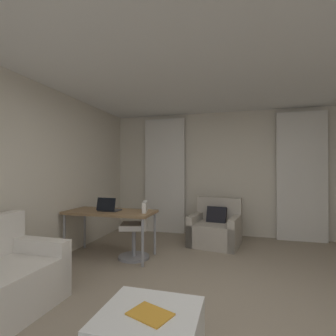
% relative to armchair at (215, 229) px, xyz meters
% --- Properties ---
extents(ground_plane, '(12.00, 12.00, 0.00)m').
position_rel_armchair_xyz_m(ground_plane, '(0.21, -2.23, -0.28)').
color(ground_plane, gray).
extents(wall_window, '(5.12, 0.06, 2.60)m').
position_rel_armchair_xyz_m(wall_window, '(0.21, 0.80, 1.02)').
color(wall_window, beige).
rests_on(wall_window, ground).
extents(wall_left, '(0.06, 6.12, 2.60)m').
position_rel_armchair_xyz_m(wall_left, '(-2.32, -2.23, 1.02)').
color(wall_left, beige).
rests_on(wall_left, ground).
extents(ceiling, '(5.12, 6.12, 0.06)m').
position_rel_armchair_xyz_m(ceiling, '(0.21, -2.23, 2.35)').
color(ceiling, white).
rests_on(ceiling, wall_left).
extents(curtain_left_panel, '(0.90, 0.06, 2.50)m').
position_rel_armchair_xyz_m(curtain_left_panel, '(-1.17, 0.67, 0.97)').
color(curtain_left_panel, silver).
rests_on(curtain_left_panel, ground).
extents(curtain_right_panel, '(0.90, 0.06, 2.50)m').
position_rel_armchair_xyz_m(curtain_right_panel, '(1.58, 0.67, 0.97)').
color(curtain_right_panel, silver).
rests_on(curtain_right_panel, ground).
extents(armchair, '(0.97, 0.92, 0.84)m').
position_rel_armchair_xyz_m(armchair, '(0.00, 0.00, 0.00)').
color(armchair, '#B2A899').
rests_on(armchair, ground).
extents(desk, '(1.40, 0.65, 0.72)m').
position_rel_armchair_xyz_m(desk, '(-1.55, -1.09, 0.39)').
color(desk, olive).
rests_on(desk, ground).
extents(desk_chair, '(0.49, 0.49, 0.88)m').
position_rel_armchair_xyz_m(desk_chair, '(-1.12, -1.07, 0.12)').
color(desk_chair, gray).
rests_on(desk_chair, ground).
extents(laptop, '(0.33, 0.26, 0.22)m').
position_rel_armchair_xyz_m(laptop, '(-1.58, -1.13, 0.49)').
color(laptop, '#2D2D33').
rests_on(laptop, desk).
extents(magazine_open, '(0.33, 0.29, 0.01)m').
position_rel_armchair_xyz_m(magazine_open, '(-0.16, -3.16, 0.13)').
color(magazine_open, orange).
rests_on(magazine_open, coffee_table).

